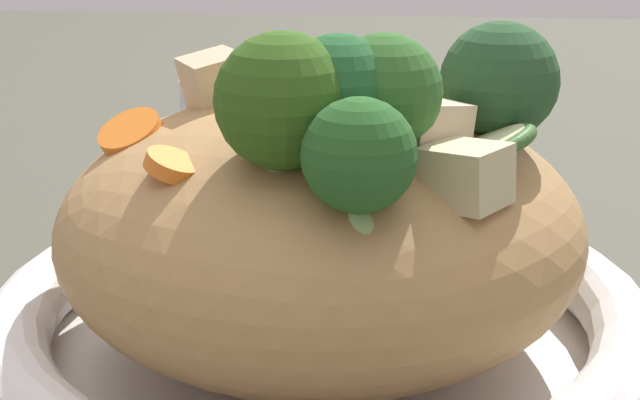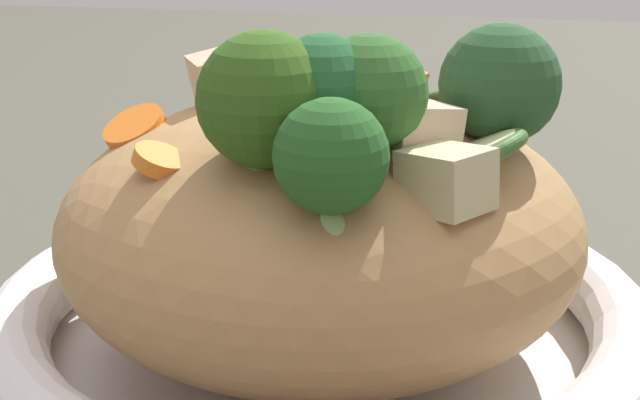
% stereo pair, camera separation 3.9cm
% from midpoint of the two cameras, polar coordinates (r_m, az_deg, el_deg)
% --- Properties ---
extents(ground_plane, '(3.00, 3.00, 0.00)m').
position_cam_midpoint_polar(ground_plane, '(0.43, -2.66, -11.45)').
color(ground_plane, '#48483B').
extents(serving_bowl, '(0.32, 0.32, 0.05)m').
position_cam_midpoint_polar(serving_bowl, '(0.41, -2.72, -8.40)').
color(serving_bowl, white).
rests_on(serving_bowl, ground_plane).
extents(noodle_heap, '(0.24, 0.24, 0.12)m').
position_cam_midpoint_polar(noodle_heap, '(0.39, -2.84, -1.70)').
color(noodle_heap, '#AB814D').
rests_on(noodle_heap, serving_bowl).
extents(broccoli_florets, '(0.15, 0.14, 0.07)m').
position_cam_midpoint_polar(broccoli_florets, '(0.32, 0.82, 6.61)').
color(broccoli_florets, '#9AC07A').
rests_on(broccoli_florets, serving_bowl).
extents(carrot_coins, '(0.15, 0.15, 0.04)m').
position_cam_midpoint_polar(carrot_coins, '(0.39, -5.07, 6.08)').
color(carrot_coins, orange).
rests_on(carrot_coins, serving_bowl).
extents(zucchini_slices, '(0.13, 0.16, 0.04)m').
position_cam_midpoint_polar(zucchini_slices, '(0.35, 2.96, 4.83)').
color(zucchini_slices, beige).
rests_on(zucchini_slices, serving_bowl).
extents(chicken_chunks, '(0.15, 0.12, 0.04)m').
position_cam_midpoint_polar(chicken_chunks, '(0.35, -2.04, 5.35)').
color(chicken_chunks, '#C9B090').
rests_on(chicken_chunks, serving_bowl).
extents(drinking_glass, '(0.07, 0.07, 0.09)m').
position_cam_midpoint_polar(drinking_glass, '(0.70, -8.06, 4.65)').
color(drinking_glass, silver).
rests_on(drinking_glass, ground_plane).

